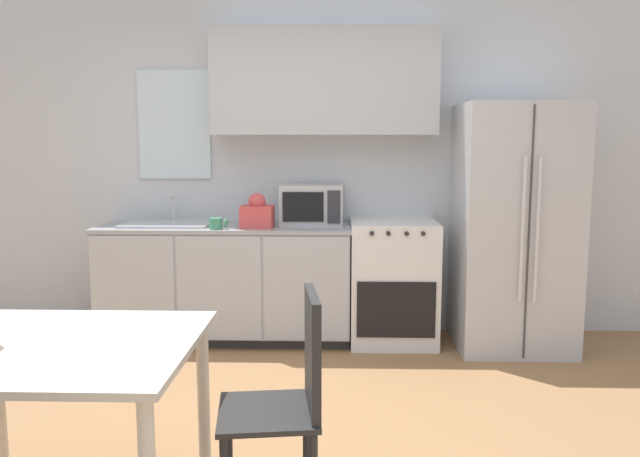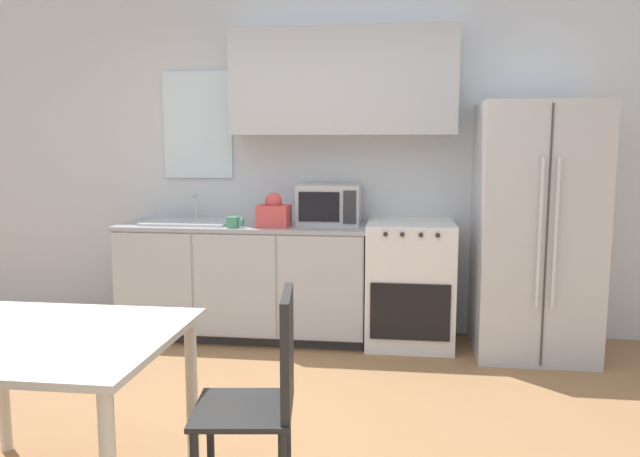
% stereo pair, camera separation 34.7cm
% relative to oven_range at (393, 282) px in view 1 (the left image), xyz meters
% --- Properties ---
extents(ground_plane, '(12.00, 12.00, 0.00)m').
position_rel_oven_range_xyz_m(ground_plane, '(-0.84, -1.78, -0.47)').
color(ground_plane, '#9E7047').
extents(wall_back, '(12.00, 0.38, 2.70)m').
position_rel_oven_range_xyz_m(wall_back, '(-0.79, 0.30, 1.00)').
color(wall_back, silver).
rests_on(wall_back, ground_plane).
extents(kitchen_counter, '(1.93, 0.62, 0.90)m').
position_rel_oven_range_xyz_m(kitchen_counter, '(-1.29, 0.01, -0.01)').
color(kitchen_counter, '#333333').
rests_on(kitchen_counter, ground_plane).
extents(oven_range, '(0.65, 0.63, 0.94)m').
position_rel_oven_range_xyz_m(oven_range, '(0.00, 0.00, 0.00)').
color(oven_range, white).
rests_on(oven_range, ground_plane).
extents(refrigerator, '(0.82, 0.80, 1.81)m').
position_rel_oven_range_xyz_m(refrigerator, '(0.88, -0.08, 0.44)').
color(refrigerator, silver).
rests_on(refrigerator, ground_plane).
extents(kitchen_sink, '(0.66, 0.44, 0.21)m').
position_rel_oven_range_xyz_m(kitchen_sink, '(-1.73, 0.01, 0.45)').
color(kitchen_sink, '#B7BABC').
rests_on(kitchen_sink, kitchen_counter).
extents(microwave, '(0.48, 0.37, 0.31)m').
position_rel_oven_range_xyz_m(microwave, '(-0.63, 0.09, 0.59)').
color(microwave, '#B7BABC').
rests_on(microwave, kitchen_counter).
extents(coffee_mug, '(0.13, 0.10, 0.08)m').
position_rel_oven_range_xyz_m(coffee_mug, '(-1.31, -0.21, 0.47)').
color(coffee_mug, '#3F8C66').
rests_on(coffee_mug, kitchen_counter).
extents(grocery_bag_0, '(0.24, 0.21, 0.26)m').
position_rel_oven_range_xyz_m(grocery_bag_0, '(-1.02, -0.11, 0.54)').
color(grocery_bag_0, '#D14C4C').
rests_on(grocery_bag_0, kitchen_counter).
extents(dining_table, '(1.09, 0.96, 0.75)m').
position_rel_oven_range_xyz_m(dining_table, '(-1.53, -2.38, 0.18)').
color(dining_table, beige).
rests_on(dining_table, ground_plane).
extents(dining_chair_side, '(0.45, 0.45, 0.93)m').
position_rel_oven_range_xyz_m(dining_chair_side, '(-0.61, -2.29, 0.07)').
color(dining_chair_side, '#282828').
rests_on(dining_chair_side, ground_plane).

